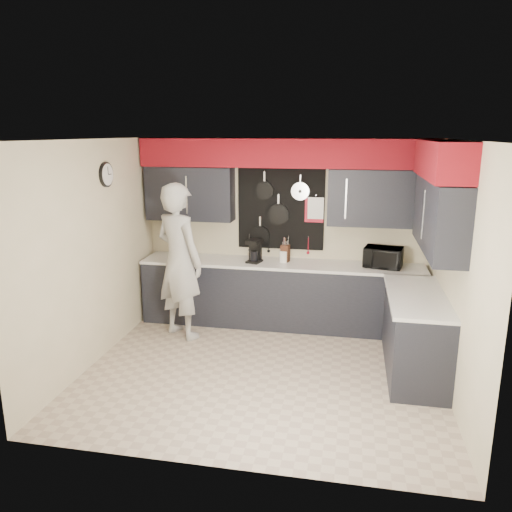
% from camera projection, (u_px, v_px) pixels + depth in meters
% --- Properties ---
extents(ground, '(4.00, 4.00, 0.00)m').
position_uv_depth(ground, '(262.00, 371.00, 5.75)').
color(ground, '#B7A58E').
rests_on(ground, ground).
extents(back_wall_assembly, '(4.00, 0.36, 2.60)m').
position_uv_depth(back_wall_assembly, '(284.00, 182.00, 6.79)').
color(back_wall_assembly, beige).
rests_on(back_wall_assembly, ground).
extents(right_wall_assembly, '(0.36, 3.50, 2.60)m').
position_uv_depth(right_wall_assembly, '(442.00, 204.00, 5.19)').
color(right_wall_assembly, beige).
rests_on(right_wall_assembly, ground).
extents(left_wall_assembly, '(0.05, 3.50, 2.60)m').
position_uv_depth(left_wall_assembly, '(95.00, 250.00, 5.81)').
color(left_wall_assembly, beige).
rests_on(left_wall_assembly, ground).
extents(base_cabinets, '(3.95, 2.20, 0.92)m').
position_uv_depth(base_cabinets, '(314.00, 304.00, 6.63)').
color(base_cabinets, black).
rests_on(base_cabinets, ground).
extents(microwave, '(0.55, 0.43, 0.27)m').
position_uv_depth(microwave, '(383.00, 257.00, 6.63)').
color(microwave, black).
rests_on(microwave, base_cabinets).
extents(knife_block, '(0.13, 0.13, 0.23)m').
position_uv_depth(knife_block, '(285.00, 253.00, 6.92)').
color(knife_block, '#341E10').
rests_on(knife_block, base_cabinets).
extents(utensil_crock, '(0.12, 0.12, 0.16)m').
position_uv_depth(utensil_crock, '(284.00, 256.00, 6.91)').
color(utensil_crock, white).
rests_on(utensil_crock, base_cabinets).
extents(coffee_maker, '(0.22, 0.25, 0.32)m').
position_uv_depth(coffee_maker, '(255.00, 250.00, 6.89)').
color(coffee_maker, black).
rests_on(coffee_maker, base_cabinets).
extents(person, '(0.90, 0.80, 2.06)m').
position_uv_depth(person, '(179.00, 261.00, 6.53)').
color(person, '#AEAEAB').
rests_on(person, ground).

